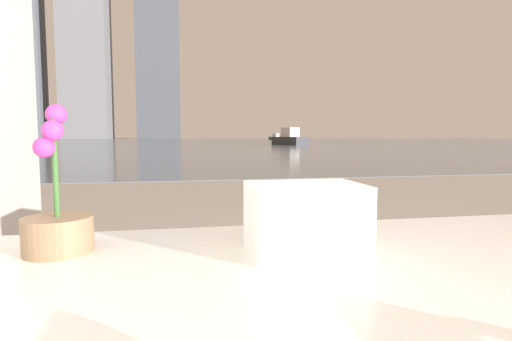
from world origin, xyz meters
TOP-DOWN VIEW (x-y plane):
  - potted_orchid at (-0.63, 0.91)m, footprint 0.15×0.15m
  - towel_stack at (-0.07, 0.81)m, footprint 0.26×0.19m
  - harbor_water at (0.00, 62.00)m, footprint 180.00×110.00m
  - harbor_boat_1 at (19.03, 80.41)m, footprint 2.52×3.54m
  - harbor_boat_2 at (9.04, 33.64)m, footprint 2.51×4.23m
  - skyline_tower_0 at (-42.55, 118.00)m, footprint 12.29×7.24m
  - skyline_tower_2 at (-6.16, 118.00)m, footprint 11.83×8.58m

SIDE VIEW (x-z plane):
  - harbor_water at x=0.00m, z-range 0.00..0.01m
  - harbor_boat_1 at x=19.03m, z-range -0.18..1.09m
  - harbor_boat_2 at x=9.04m, z-range -0.21..1.29m
  - potted_orchid at x=-0.63m, z-range 0.43..0.77m
  - towel_stack at x=-0.07m, z-range 0.52..0.68m
  - skyline_tower_0 at x=-42.55m, z-range 0.00..39.01m
  - skyline_tower_2 at x=-6.16m, z-range 0.00..70.11m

